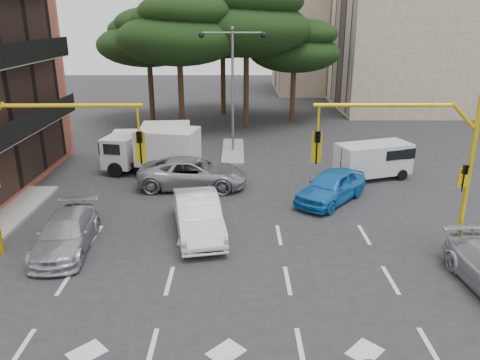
% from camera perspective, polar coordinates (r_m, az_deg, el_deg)
% --- Properties ---
extents(ground, '(120.00, 120.00, 0.00)m').
position_cam_1_polar(ground, '(16.19, -1.41, -12.14)').
color(ground, '#28282B').
rests_on(ground, ground).
extents(median_strip, '(1.40, 6.00, 0.15)m').
position_cam_1_polar(median_strip, '(30.97, -0.87, 3.56)').
color(median_strip, gray).
rests_on(median_strip, ground).
extents(apartment_beige_near, '(20.20, 12.15, 18.70)m').
position_cam_1_polar(apartment_beige_near, '(49.86, 24.26, 18.69)').
color(apartment_beige_near, tan).
rests_on(apartment_beige_near, ground).
extents(apartment_beige_far, '(16.20, 12.15, 16.70)m').
position_cam_1_polar(apartment_beige_far, '(59.19, 12.72, 18.68)').
color(apartment_beige_far, tan).
rests_on(apartment_beige_far, ground).
extents(pine_left_near, '(9.15, 9.15, 10.23)m').
position_cam_1_polar(pine_left_near, '(36.04, -7.43, 17.75)').
color(pine_left_near, '#382616').
rests_on(pine_left_near, ground).
extents(pine_center, '(9.98, 9.98, 11.16)m').
position_cam_1_polar(pine_center, '(37.79, 0.88, 19.00)').
color(pine_center, '#382616').
rests_on(pine_center, ground).
extents(pine_left_far, '(8.32, 8.32, 9.30)m').
position_cam_1_polar(pine_left_far, '(40.47, -11.10, 16.72)').
color(pine_left_far, '#382616').
rests_on(pine_left_far, ground).
extents(pine_right, '(7.49, 7.49, 8.37)m').
position_cam_1_polar(pine_right, '(40.12, 6.76, 15.92)').
color(pine_right, '#382616').
rests_on(pine_right, ground).
extents(pine_back, '(9.15, 9.15, 10.23)m').
position_cam_1_polar(pine_back, '(42.81, -2.07, 18.09)').
color(pine_back, '#382616').
rests_on(pine_back, ground).
extents(signal_mast_right, '(5.79, 0.37, 6.00)m').
position_cam_1_polar(signal_mast_right, '(17.68, 21.27, 3.01)').
color(signal_mast_right, yellow).
rests_on(signal_mast_right, ground).
extents(signal_mast_left, '(5.79, 0.37, 6.00)m').
position_cam_1_polar(signal_mast_left, '(17.93, -23.72, 2.90)').
color(signal_mast_left, yellow).
rests_on(signal_mast_left, ground).
extents(street_lamp_center, '(4.16, 0.36, 7.77)m').
position_cam_1_polar(street_lamp_center, '(29.98, -0.92, 13.46)').
color(street_lamp_center, slate).
rests_on(street_lamp_center, median_strip).
extents(car_white_hatch, '(2.63, 5.18, 1.63)m').
position_cam_1_polar(car_white_hatch, '(19.12, -5.13, -4.32)').
color(car_white_hatch, silver).
rests_on(car_white_hatch, ground).
extents(car_blue_compact, '(4.28, 4.63, 1.54)m').
position_cam_1_polar(car_blue_compact, '(22.81, 11.06, -0.77)').
color(car_blue_compact, blue).
rests_on(car_blue_compact, ground).
extents(car_silver_wagon, '(2.21, 4.74, 1.34)m').
position_cam_1_polar(car_silver_wagon, '(19.04, -20.44, -6.11)').
color(car_silver_wagon, '#A9AAB1').
rests_on(car_silver_wagon, ground).
extents(car_silver_cross_a, '(5.70, 2.80, 1.56)m').
position_cam_1_polar(car_silver_cross_a, '(24.38, -5.73, 0.83)').
color(car_silver_cross_a, '#98999F').
rests_on(car_silver_cross_a, ground).
extents(van_white, '(4.36, 2.96, 2.00)m').
position_cam_1_polar(van_white, '(26.67, 15.91, 2.29)').
color(van_white, silver).
rests_on(van_white, ground).
extents(box_truck_a, '(4.91, 2.38, 2.34)m').
position_cam_1_polar(box_truck_a, '(29.22, -10.61, 4.50)').
color(box_truck_a, white).
rests_on(box_truck_a, ground).
extents(box_truck_b, '(5.67, 3.21, 2.63)m').
position_cam_1_polar(box_truck_b, '(26.74, -10.68, 3.45)').
color(box_truck_b, silver).
rests_on(box_truck_b, ground).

